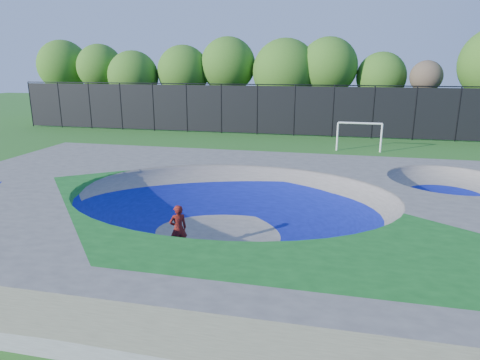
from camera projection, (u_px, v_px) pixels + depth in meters
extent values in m
plane|color=#25651C|center=(232.00, 234.00, 14.64)|extent=(120.00, 120.00, 0.00)
cube|color=gray|center=(231.00, 214.00, 14.44)|extent=(22.00, 14.00, 1.50)
imported|color=red|center=(178.00, 229.00, 13.09)|extent=(0.66, 0.63, 1.52)
cube|color=black|center=(179.00, 251.00, 13.29)|extent=(0.73, 0.69, 0.05)
cylinder|color=white|center=(337.00, 137.00, 28.41)|extent=(0.12, 0.12, 1.86)
cylinder|color=white|center=(381.00, 138.00, 27.81)|extent=(0.12, 0.12, 1.86)
cylinder|color=white|center=(360.00, 123.00, 27.86)|extent=(2.79, 0.12, 0.12)
cylinder|color=black|center=(31.00, 104.00, 38.94)|extent=(0.09, 0.09, 4.00)
cylinder|color=black|center=(60.00, 105.00, 38.30)|extent=(0.09, 0.09, 4.00)
cylinder|color=black|center=(90.00, 106.00, 37.67)|extent=(0.09, 0.09, 4.00)
cylinder|color=black|center=(121.00, 107.00, 37.04)|extent=(0.09, 0.09, 4.00)
cylinder|color=black|center=(153.00, 107.00, 36.40)|extent=(0.09, 0.09, 4.00)
cylinder|color=black|center=(187.00, 108.00, 35.77)|extent=(0.09, 0.09, 4.00)
cylinder|color=black|center=(221.00, 109.00, 35.13)|extent=(0.09, 0.09, 4.00)
cylinder|color=black|center=(257.00, 110.00, 34.50)|extent=(0.09, 0.09, 4.00)
cylinder|color=black|center=(294.00, 111.00, 33.87)|extent=(0.09, 0.09, 4.00)
cylinder|color=black|center=(333.00, 112.00, 33.23)|extent=(0.09, 0.09, 4.00)
cylinder|color=black|center=(373.00, 113.00, 32.60)|extent=(0.09, 0.09, 4.00)
cylinder|color=black|center=(415.00, 114.00, 31.96)|extent=(0.09, 0.09, 4.00)
cylinder|color=black|center=(458.00, 115.00, 31.33)|extent=(0.09, 0.09, 4.00)
cube|color=black|center=(294.00, 111.00, 33.87)|extent=(48.00, 0.03, 3.80)
cylinder|color=black|center=(295.00, 85.00, 33.33)|extent=(48.00, 0.08, 0.08)
cylinder|color=#433021|center=(67.00, 102.00, 44.73)|extent=(0.44, 0.44, 3.46)
sphere|color=#33691B|center=(63.00, 66.00, 43.76)|extent=(5.11, 5.11, 5.11)
cylinder|color=#433021|center=(103.00, 103.00, 43.14)|extent=(0.44, 0.44, 3.57)
sphere|color=#33691B|center=(100.00, 67.00, 42.23)|extent=(4.47, 4.47, 4.47)
cylinder|color=#433021|center=(135.00, 109.00, 41.51)|extent=(0.44, 0.44, 2.64)
sphere|color=#33691B|center=(133.00, 76.00, 40.69)|extent=(4.76, 4.76, 4.76)
cylinder|color=#433021|center=(184.00, 107.00, 41.39)|extent=(0.44, 0.44, 3.04)
sphere|color=#33691B|center=(183.00, 71.00, 40.50)|extent=(4.88, 4.88, 4.88)
cylinder|color=#433021|center=(228.00, 105.00, 40.95)|extent=(0.44, 0.44, 3.56)
sphere|color=#33691B|center=(228.00, 65.00, 39.97)|extent=(5.11, 5.11, 5.11)
cylinder|color=#433021|center=(284.00, 111.00, 39.48)|extent=(0.44, 0.44, 2.72)
sphere|color=#33691B|center=(285.00, 71.00, 38.54)|extent=(5.84, 5.84, 5.84)
cylinder|color=#433021|center=(326.00, 108.00, 38.62)|extent=(0.44, 0.44, 3.46)
sphere|color=#33691B|center=(328.00, 66.00, 37.65)|extent=(5.07, 5.07, 5.07)
cylinder|color=#433021|center=(378.00, 112.00, 38.10)|extent=(0.44, 0.44, 2.88)
sphere|color=#33691B|center=(381.00, 77.00, 37.30)|extent=(4.26, 4.26, 4.26)
cylinder|color=#433021|center=(422.00, 112.00, 35.62)|extent=(0.44, 0.44, 3.48)
sphere|color=brown|center=(426.00, 76.00, 34.87)|extent=(2.60, 2.60, 2.60)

